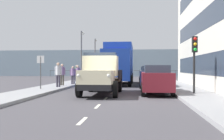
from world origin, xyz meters
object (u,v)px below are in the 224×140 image
(car_white_kerbside_2, at_px, (148,74))
(lamp_post_promenade, at_px, (82,51))
(pedestrian_in_dark_coat, at_px, (73,74))
(car_maroon_kerbside_near, at_px, (156,79))
(car_red_oppositeside_1, at_px, (105,73))
(pedestrian_near_railing, at_px, (77,72))
(pedestrian_with_bag, at_px, (58,72))
(pedestrian_by_lamp, at_px, (62,73))
(lorry_cargo_blue, at_px, (119,63))
(pedestrian_couple_b, at_px, (78,72))
(car_black_oppositeside_2, at_px, (110,72))
(traffic_light_near, at_px, (195,52))
(car_navy_kerbside_1, at_px, (151,76))
(street_sign, at_px, (41,66))
(lamp_post_far, at_px, (95,54))
(truck_vintage_cream, at_px, (101,75))
(car_grey_oppositeside_0, at_px, (97,74))

(car_white_kerbside_2, distance_m, lamp_post_promenade, 8.15)
(pedestrian_in_dark_coat, bearing_deg, car_maroon_kerbside_near, 136.19)
(car_red_oppositeside_1, bearing_deg, car_white_kerbside_2, 131.57)
(pedestrian_near_railing, bearing_deg, pedestrian_in_dark_coat, 99.18)
(pedestrian_with_bag, distance_m, lamp_post_promenade, 10.26)
(pedestrian_by_lamp, height_order, pedestrian_near_railing, pedestrian_by_lamp)
(lorry_cargo_blue, bearing_deg, pedestrian_couple_b, -3.80)
(car_black_oppositeside_2, relative_size, pedestrian_with_bag, 2.30)
(pedestrian_by_lamp, bearing_deg, lorry_cargo_blue, -138.80)
(car_black_oppositeside_2, xyz_separation_m, traffic_light_near, (-7.54, 24.03, 1.58))
(car_navy_kerbside_1, distance_m, pedestrian_near_railing, 8.91)
(pedestrian_with_bag, relative_size, lamp_post_promenade, 0.32)
(car_maroon_kerbside_near, xyz_separation_m, car_navy_kerbside_1, (-0.00, -5.43, 0.00))
(pedestrian_with_bag, xyz_separation_m, pedestrian_in_dark_coat, (-0.26, -3.28, -0.16))
(car_navy_kerbside_1, xyz_separation_m, pedestrian_couple_b, (6.91, -3.57, 0.23))
(pedestrian_by_lamp, bearing_deg, car_navy_kerbside_1, -176.00)
(street_sign, bearing_deg, car_navy_kerbside_1, -152.46)
(car_black_oppositeside_2, xyz_separation_m, pedestrian_in_dark_coat, (1.33, 17.17, 0.17))
(pedestrian_near_railing, height_order, lamp_post_far, lamp_post_far)
(pedestrian_in_dark_coat, bearing_deg, lamp_post_promenade, -83.67)
(lorry_cargo_blue, relative_size, traffic_light_near, 2.56)
(lamp_post_far, xyz_separation_m, street_sign, (0.17, 20.82, -1.99))
(car_maroon_kerbside_near, relative_size, pedestrian_by_lamp, 2.39)
(truck_vintage_cream, relative_size, pedestrian_with_bag, 3.09)
(truck_vintage_cream, height_order, car_maroon_kerbside_near, truck_vintage_cream)
(car_red_oppositeside_1, xyz_separation_m, pedestrian_in_dark_coat, (1.33, 11.03, 0.17))
(car_grey_oppositeside_0, xyz_separation_m, lamp_post_far, (2.07, -11.03, 2.78))
(car_maroon_kerbside_near, bearing_deg, lamp_post_promenade, -60.37)
(lorry_cargo_blue, bearing_deg, lamp_post_promenade, -43.94)
(car_navy_kerbside_1, bearing_deg, lamp_post_promenade, -45.93)
(car_navy_kerbside_1, distance_m, lamp_post_promenade, 11.09)
(car_navy_kerbside_1, height_order, pedestrian_couple_b, pedestrian_couple_b)
(pedestrian_by_lamp, height_order, pedestrian_in_dark_coat, pedestrian_by_lamp)
(truck_vintage_cream, relative_size, pedestrian_in_dark_coat, 3.59)
(car_grey_oppositeside_0, xyz_separation_m, car_black_oppositeside_2, (0.00, -12.42, 0.00))
(pedestrian_near_railing, height_order, street_sign, street_sign)
(car_white_kerbside_2, bearing_deg, lorry_cargo_blue, 42.60)
(car_maroon_kerbside_near, relative_size, car_grey_oppositeside_0, 1.04)
(street_sign, bearing_deg, truck_vintage_cream, 154.91)
(car_white_kerbside_2, relative_size, lamp_post_far, 0.66)
(car_maroon_kerbside_near, bearing_deg, lorry_cargo_blue, -71.70)
(car_white_kerbside_2, distance_m, street_sign, 12.59)
(traffic_light_near, distance_m, lamp_post_promenade, 16.65)
(lamp_post_far, distance_m, street_sign, 20.92)
(pedestrian_by_lamp, xyz_separation_m, traffic_light_near, (-9.36, 5.31, 1.29))
(truck_vintage_cream, xyz_separation_m, lorry_cargo_blue, (-0.32, -9.38, 0.90))
(lorry_cargo_blue, distance_m, pedestrian_in_dark_coat, 4.58)
(car_white_kerbside_2, xyz_separation_m, pedestrian_couple_b, (6.91, 2.39, 0.23))
(pedestrian_couple_b, bearing_deg, pedestrian_with_bag, 89.06)
(car_maroon_kerbside_near, height_order, street_sign, street_sign)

